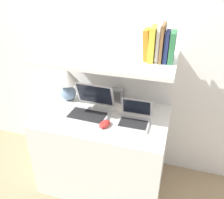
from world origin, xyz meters
TOP-DOWN VIEW (x-y plane):
  - wall_back at (0.00, 0.74)m, footprint 6.00×0.05m
  - desk at (0.00, 0.34)m, footprint 1.06×0.67m
  - back_riser at (0.00, 0.69)m, footprint 1.06×0.04m
  - shelf at (0.00, 0.41)m, footprint 1.06×0.61m
  - table_lamp at (-0.40, 0.51)m, footprint 0.21×0.21m
  - laptop_large at (-0.11, 0.33)m, footprint 0.35×0.33m
  - laptop_small at (0.27, 0.31)m, footprint 0.25×0.24m
  - computer_mouse at (0.06, 0.19)m, footprint 0.10×0.13m
  - router_box at (0.04, 0.60)m, footprint 0.10×0.06m
  - book_green at (0.48, 0.41)m, footprint 0.03×0.15m
  - book_navy at (0.45, 0.41)m, footprint 0.03×0.15m
  - book_brown at (0.42, 0.41)m, footprint 0.02×0.17m
  - book_white at (0.39, 0.41)m, footprint 0.02×0.13m
  - book_yellow at (0.35, 0.41)m, footprint 0.04×0.18m
  - book_orange at (0.31, 0.41)m, footprint 0.05×0.13m

SIDE VIEW (x-z plane):
  - desk at x=0.00m, z-range 0.00..0.73m
  - back_riser at x=0.00m, z-range 0.00..1.20m
  - computer_mouse at x=0.06m, z-range 0.73..0.77m
  - laptop_small at x=0.27m, z-range 0.68..0.86m
  - laptop_large at x=-0.11m, z-range 0.66..0.90m
  - router_box at x=0.04m, z-range 0.73..0.86m
  - table_lamp at x=-0.40m, z-range 0.76..1.06m
  - wall_back at x=0.00m, z-range 0.00..2.40m
  - shelf at x=0.00m, z-range 1.20..1.23m
  - book_green at x=0.48m, z-range 1.23..1.43m
  - book_navy at x=0.45m, z-range 1.23..1.43m
  - book_orange at x=0.31m, z-range 1.22..1.44m
  - book_yellow at x=0.35m, z-range 1.23..1.46m
  - book_white at x=0.39m, z-range 1.23..1.47m
  - book_brown at x=0.42m, z-range 1.23..1.48m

